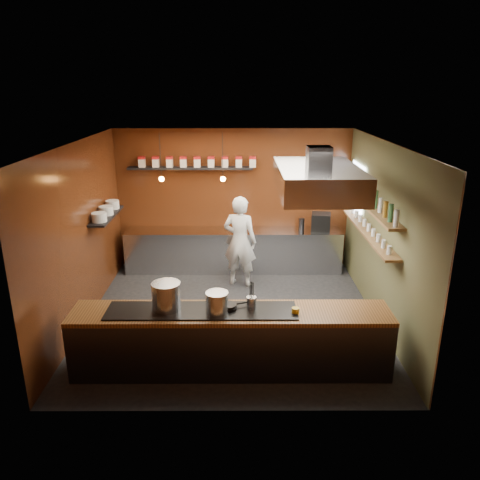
{
  "coord_description": "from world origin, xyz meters",
  "views": [
    {
      "loc": [
        0.11,
        -7.35,
        3.88
      ],
      "look_at": [
        0.13,
        0.4,
        1.28
      ],
      "focal_mm": 35.0,
      "sensor_mm": 36.0,
      "label": 1
    }
  ],
  "objects_px": {
    "stockpot_large": "(166,296)",
    "stockpot_small": "(217,302)",
    "espresso_machine": "(321,222)",
    "chef": "(240,241)",
    "extractor_hood": "(318,179)"
  },
  "relations": [
    {
      "from": "stockpot_large",
      "to": "chef",
      "type": "distance_m",
      "value": 3.12
    },
    {
      "from": "stockpot_small",
      "to": "espresso_machine",
      "type": "xyz_separation_m",
      "value": [
        2.02,
        3.76,
        0.01
      ]
    },
    {
      "from": "espresso_machine",
      "to": "chef",
      "type": "xyz_separation_m",
      "value": [
        -1.71,
        -0.72,
        -0.18
      ]
    },
    {
      "from": "extractor_hood",
      "to": "espresso_machine",
      "type": "height_order",
      "value": "extractor_hood"
    },
    {
      "from": "extractor_hood",
      "to": "chef",
      "type": "xyz_separation_m",
      "value": [
        -1.17,
        1.78,
        -1.59
      ]
    },
    {
      "from": "espresso_machine",
      "to": "chef",
      "type": "bearing_deg",
      "value": -146.78
    },
    {
      "from": "stockpot_large",
      "to": "espresso_machine",
      "type": "xyz_separation_m",
      "value": [
        2.72,
        3.66,
        -0.04
      ]
    },
    {
      "from": "extractor_hood",
      "to": "stockpot_small",
      "type": "xyz_separation_m",
      "value": [
        -1.48,
        -1.26,
        -1.42
      ]
    },
    {
      "from": "stockpot_large",
      "to": "stockpot_small",
      "type": "distance_m",
      "value": 0.7
    },
    {
      "from": "stockpot_small",
      "to": "espresso_machine",
      "type": "bearing_deg",
      "value": 61.67
    },
    {
      "from": "extractor_hood",
      "to": "stockpot_small",
      "type": "height_order",
      "value": "extractor_hood"
    },
    {
      "from": "stockpot_small",
      "to": "chef",
      "type": "bearing_deg",
      "value": 84.06
    },
    {
      "from": "stockpot_large",
      "to": "stockpot_small",
      "type": "xyz_separation_m",
      "value": [
        0.69,
        -0.1,
        -0.05
      ]
    },
    {
      "from": "stockpot_large",
      "to": "stockpot_small",
      "type": "bearing_deg",
      "value": -7.94
    },
    {
      "from": "stockpot_large",
      "to": "chef",
      "type": "xyz_separation_m",
      "value": [
        1.01,
        2.94,
        -0.22
      ]
    }
  ]
}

